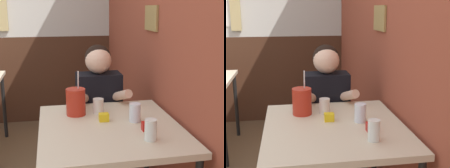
% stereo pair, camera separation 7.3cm
% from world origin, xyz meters
% --- Properties ---
extents(brick_wall_right, '(0.08, 4.55, 2.70)m').
position_xyz_m(brick_wall_right, '(1.39, 1.27, 1.35)').
color(brick_wall_right, brown).
rests_on(brick_wall_right, ground_plane).
extents(back_wall, '(5.72, 0.09, 2.70)m').
position_xyz_m(back_wall, '(-0.01, 2.58, 1.36)').
color(back_wall, silver).
rests_on(back_wall, ground_plane).
extents(main_table, '(0.83, 0.91, 0.77)m').
position_xyz_m(main_table, '(0.92, 0.25, 0.70)').
color(main_table, beige).
rests_on(main_table, ground_plane).
extents(person_seated, '(0.42, 0.40, 1.18)m').
position_xyz_m(person_seated, '(0.95, 0.83, 0.62)').
color(person_seated, black).
rests_on(person_seated, ground_plane).
extents(cocktail_pitcher, '(0.13, 0.13, 0.29)m').
position_xyz_m(cocktail_pitcher, '(0.74, 0.48, 0.86)').
color(cocktail_pitcher, '#B22819').
rests_on(cocktail_pitcher, main_table).
extents(glass_near_pitcher, '(0.07, 0.07, 0.11)m').
position_xyz_m(glass_near_pitcher, '(1.09, 0.29, 0.83)').
color(glass_near_pitcher, silver).
rests_on(glass_near_pitcher, main_table).
extents(glass_center, '(0.06, 0.06, 0.11)m').
position_xyz_m(glass_center, '(1.09, 0.00, 0.83)').
color(glass_center, silver).
rests_on(glass_center, main_table).
extents(glass_far_side, '(0.07, 0.07, 0.10)m').
position_xyz_m(glass_far_side, '(0.89, 0.48, 0.82)').
color(glass_far_side, silver).
rests_on(glass_far_side, main_table).
extents(condiment_ketchup, '(0.06, 0.04, 0.05)m').
position_xyz_m(condiment_ketchup, '(1.12, 0.13, 0.80)').
color(condiment_ketchup, '#B7140F').
rests_on(condiment_ketchup, main_table).
extents(condiment_mustard, '(0.06, 0.04, 0.05)m').
position_xyz_m(condiment_mustard, '(0.90, 0.33, 0.80)').
color(condiment_mustard, yellow).
rests_on(condiment_mustard, main_table).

